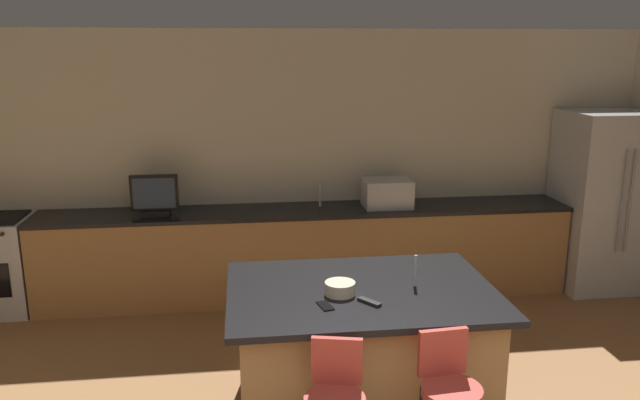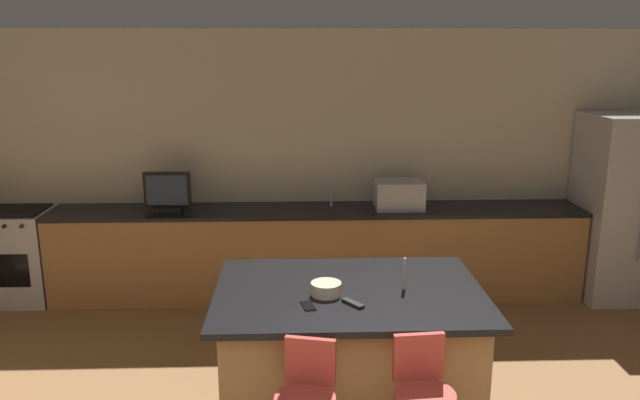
% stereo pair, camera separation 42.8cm
% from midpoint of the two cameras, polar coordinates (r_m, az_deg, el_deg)
% --- Properties ---
extents(wall_back, '(7.58, 0.12, 2.69)m').
position_cam_midpoint_polar(wall_back, '(6.50, 2.05, 3.59)').
color(wall_back, beige).
rests_on(wall_back, ground_plane).
extents(counter_back, '(5.36, 0.62, 0.93)m').
position_cam_midpoint_polar(counter_back, '(6.35, 1.71, -4.89)').
color(counter_back, '#9E7042').
rests_on(counter_back, ground_plane).
extents(kitchen_island, '(1.80, 1.27, 0.93)m').
position_cam_midpoint_polar(kitchen_island, '(4.39, 5.52, -13.83)').
color(kitchen_island, black).
rests_on(kitchen_island, ground_plane).
extents(refrigerator, '(0.85, 0.82, 1.88)m').
position_cam_midpoint_polar(refrigerator, '(7.06, 27.91, -0.61)').
color(refrigerator, '#B7BABF').
rests_on(refrigerator, ground_plane).
extents(range_oven, '(0.74, 0.63, 0.95)m').
position_cam_midpoint_polar(range_oven, '(6.87, -24.74, -4.69)').
color(range_oven, '#B7BABF').
rests_on(range_oven, ground_plane).
extents(microwave, '(0.48, 0.36, 0.28)m').
position_cam_midpoint_polar(microwave, '(6.29, 9.23, 0.48)').
color(microwave, '#B7BABF').
rests_on(microwave, counter_back).
extents(tv_monitor, '(0.45, 0.16, 0.40)m').
position_cam_midpoint_polar(tv_monitor, '(6.20, -12.00, 0.57)').
color(tv_monitor, black).
rests_on(tv_monitor, counter_back).
extents(sink_faucet_back, '(0.02, 0.02, 0.24)m').
position_cam_midpoint_polar(sink_faucet_back, '(6.30, 3.00, 0.46)').
color(sink_faucet_back, '#B2B2B7').
rests_on(sink_faucet_back, counter_back).
extents(sink_faucet_island, '(0.02, 0.02, 0.22)m').
position_cam_midpoint_polar(sink_faucet_island, '(4.22, 10.72, -6.73)').
color(sink_faucet_island, '#B2B2B7').
rests_on(sink_faucet_island, kitchen_island).
extents(fruit_bowl, '(0.20, 0.20, 0.08)m').
position_cam_midpoint_polar(fruit_bowl, '(4.09, 3.60, -8.22)').
color(fruit_bowl, beige).
rests_on(fruit_bowl, kitchen_island).
extents(cell_phone, '(0.10, 0.16, 0.01)m').
position_cam_midpoint_polar(cell_phone, '(3.92, 2.05, -9.78)').
color(cell_phone, black).
rests_on(cell_phone, kitchen_island).
extents(tv_remote, '(0.14, 0.16, 0.02)m').
position_cam_midpoint_polar(tv_remote, '(3.96, 6.20, -9.51)').
color(tv_remote, black).
rests_on(tv_remote, kitchen_island).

